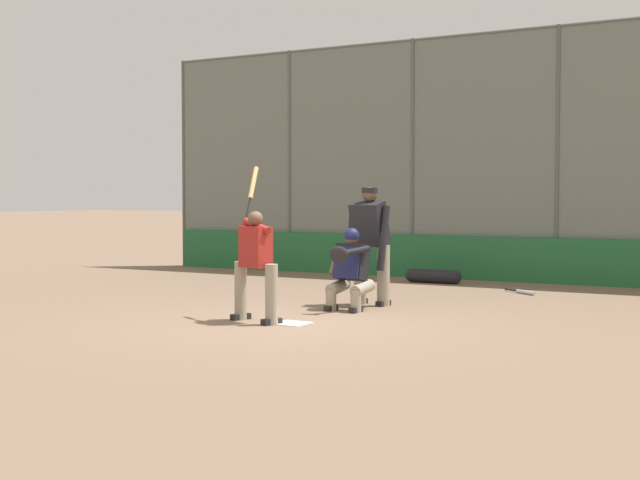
{
  "coord_description": "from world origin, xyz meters",
  "views": [
    {
      "loc": [
        -6.08,
        9.81,
        1.64
      ],
      "look_at": [
        0.15,
        -1.0,
        1.05
      ],
      "focal_mm": 50.0,
      "sensor_mm": 36.0,
      "label": 1
    }
  ],
  "objects_px": {
    "spare_bat_near_backstop": "(524,292)",
    "equipment_bag_dugout_side": "(433,276)",
    "umpire_home": "(370,242)",
    "batter_at_plate": "(256,262)",
    "catcher_behind_plate": "(349,268)"
  },
  "relations": [
    {
      "from": "umpire_home",
      "to": "equipment_bag_dugout_side",
      "type": "height_order",
      "value": "umpire_home"
    },
    {
      "from": "catcher_behind_plate",
      "to": "equipment_bag_dugout_side",
      "type": "distance_m",
      "value": 4.55
    },
    {
      "from": "spare_bat_near_backstop",
      "to": "equipment_bag_dugout_side",
      "type": "bearing_deg",
      "value": -169.16
    },
    {
      "from": "batter_at_plate",
      "to": "umpire_home",
      "type": "xyz_separation_m",
      "value": [
        -0.48,
        -2.4,
        0.18
      ]
    },
    {
      "from": "batter_at_plate",
      "to": "equipment_bag_dugout_side",
      "type": "xyz_separation_m",
      "value": [
        0.06,
        -6.19,
        -0.67
      ]
    },
    {
      "from": "batter_at_plate",
      "to": "umpire_home",
      "type": "relative_size",
      "value": 1.15
    },
    {
      "from": "batter_at_plate",
      "to": "catcher_behind_plate",
      "type": "xyz_separation_m",
      "value": [
        -0.5,
        -1.7,
        -0.17
      ]
    },
    {
      "from": "batter_at_plate",
      "to": "equipment_bag_dugout_side",
      "type": "height_order",
      "value": "batter_at_plate"
    },
    {
      "from": "batter_at_plate",
      "to": "umpire_home",
      "type": "bearing_deg",
      "value": -83.72
    },
    {
      "from": "batter_at_plate",
      "to": "equipment_bag_dugout_side",
      "type": "bearing_deg",
      "value": -71.75
    },
    {
      "from": "equipment_bag_dugout_side",
      "to": "batter_at_plate",
      "type": "bearing_deg",
      "value": 90.59
    },
    {
      "from": "spare_bat_near_backstop",
      "to": "equipment_bag_dugout_side",
      "type": "relative_size",
      "value": 0.61
    },
    {
      "from": "umpire_home",
      "to": "spare_bat_near_backstop",
      "type": "distance_m",
      "value": 3.3
    },
    {
      "from": "umpire_home",
      "to": "spare_bat_near_backstop",
      "type": "xyz_separation_m",
      "value": [
        -1.55,
        -2.75,
        -0.94
      ]
    },
    {
      "from": "spare_bat_near_backstop",
      "to": "batter_at_plate",
      "type": "bearing_deg",
      "value": -74.35
    }
  ]
}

